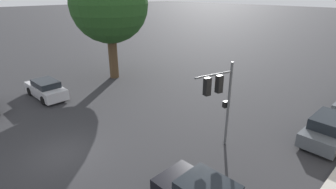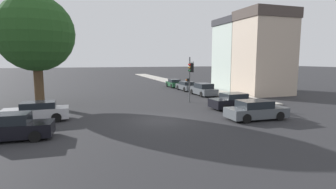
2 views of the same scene
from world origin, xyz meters
name	(u,v)px [view 1 (image 1 of 2)]	position (x,y,z in m)	size (l,w,h in m)	color
ground_plane	(64,154)	(0.00, 0.00, 0.00)	(300.00, 300.00, 0.00)	#28282B
street_tree	(109,4)	(-9.44, 9.32, 6.95)	(7.14, 7.14, 10.56)	#4C3823
traffic_signal	(218,92)	(5.16, 6.33, 3.29)	(0.72, 2.45, 4.79)	#515456
crossing_car_2	(46,89)	(-8.72, 2.40, 0.70)	(4.54, 1.96, 1.45)	#B7B7BC
parked_car_0	(329,129)	(9.25, 11.67, 0.73)	(2.02, 4.72, 1.56)	#4C5156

